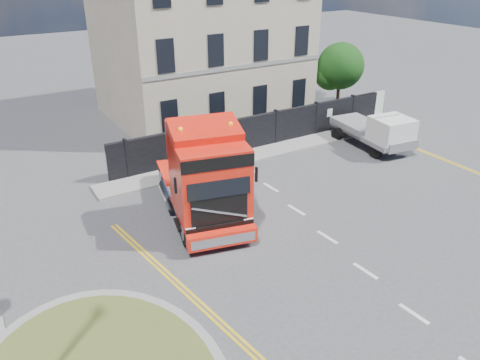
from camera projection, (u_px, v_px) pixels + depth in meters
ground at (260, 255)px, 17.63m from camera, size 120.00×120.00×0.00m
hoarding_fence at (269, 129)px, 27.16m from camera, size 18.80×0.25×2.00m
georgian_building at (199, 28)px, 30.57m from camera, size 12.30×10.30×12.80m
tree at (338, 68)px, 32.29m from camera, size 3.20×3.20×4.80m
pavement_far at (270, 151)px, 26.62m from camera, size 20.00×1.60×0.12m
truck at (205, 179)px, 19.04m from camera, size 4.27×7.65×4.33m
flatbed_pickup at (382, 132)px, 26.36m from camera, size 2.60×5.29×2.12m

